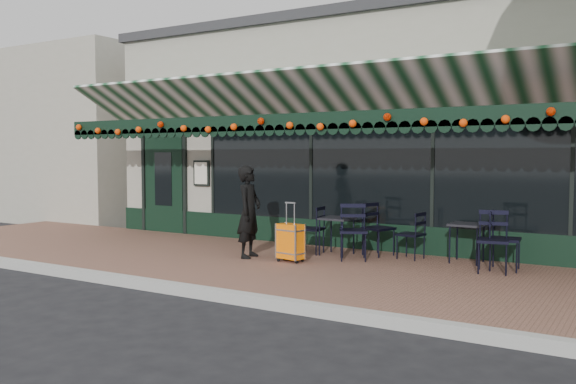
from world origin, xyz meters
The scene contains 15 objects.
ground centered at (0.00, 0.00, 0.00)m, with size 80.00×80.00×0.00m, color black.
sidewalk centered at (0.00, 2.00, 0.07)m, with size 18.00×4.00×0.15m, color brown.
curb centered at (0.00, -0.08, 0.07)m, with size 18.00×0.16×0.15m, color #9E9E99.
restaurant_building centered at (0.00, 7.84, 2.27)m, with size 12.00×9.60×4.50m.
neighbor_building_left centered at (-13.00, 8.00, 2.40)m, with size 12.00×8.00×4.80m, color #9E9A8B.
woman centered at (-1.20, 2.15, 0.93)m, with size 0.57×0.37×1.56m, color black.
suitcase centered at (-0.38, 2.14, 0.48)m, with size 0.46×0.31×0.97m.
cafe_table_a centered at (2.11, 3.57, 0.73)m, with size 0.52×0.52×0.64m.
cafe_table_b centered at (-0.05, 3.17, 0.74)m, with size 0.53×0.53×0.66m.
chair_a_left centered at (1.21, 3.44, 0.55)m, with size 0.40×0.40×0.81m, color black, non-canonical shape.
chair_a_right centered at (2.77, 3.23, 0.61)m, with size 0.46×0.46×0.92m, color black, non-canonical shape.
chair_a_front centered at (2.66, 2.93, 0.62)m, with size 0.47×0.47×0.94m, color black, non-canonical shape.
chair_b_left centered at (-0.51, 3.07, 0.58)m, with size 0.43×0.43×0.86m, color black, non-canonical shape.
chair_b_right centered at (0.60, 3.49, 0.61)m, with size 0.46×0.46×0.93m, color black, non-canonical shape.
chair_b_front centered at (0.42, 2.85, 0.62)m, with size 0.47×0.47×0.95m, color black, non-canonical shape.
Camera 1 is at (4.70, -6.33, 1.92)m, focal length 38.00 mm.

